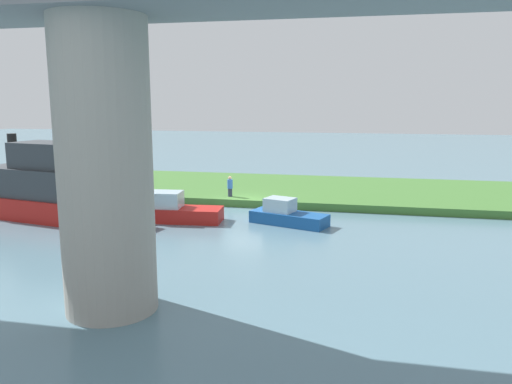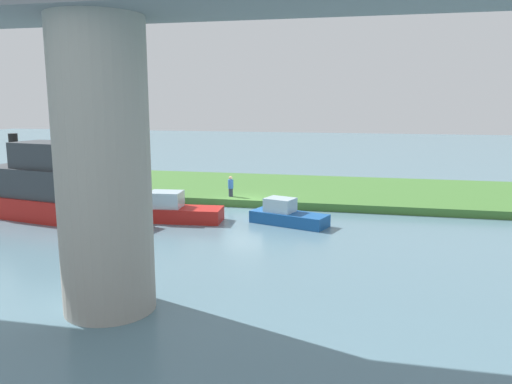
# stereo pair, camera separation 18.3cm
# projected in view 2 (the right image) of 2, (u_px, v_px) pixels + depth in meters

# --- Properties ---
(ground_plane) EXTENTS (160.00, 160.00, 0.00)m
(ground_plane) POSITION_uv_depth(u_px,v_px,m) (245.00, 208.00, 32.85)
(ground_plane) COLOR slate
(grassy_bank) EXTENTS (80.00, 12.00, 0.50)m
(grassy_bank) POSITION_uv_depth(u_px,v_px,m) (264.00, 189.00, 38.57)
(grassy_bank) COLOR #427533
(grassy_bank) RESTS_ON ground
(bridge_pylon) EXTENTS (2.99, 2.99, 9.42)m
(bridge_pylon) POSITION_uv_depth(u_px,v_px,m) (103.00, 169.00, 16.08)
(bridge_pylon) COLOR #9E998E
(bridge_pylon) RESTS_ON ground
(person_on_bank) EXTENTS (0.48, 0.48, 1.39)m
(person_on_bank) POSITION_uv_depth(u_px,v_px,m) (231.00, 186.00, 33.94)
(person_on_bank) COLOR #2D334C
(person_on_bank) RESTS_ON grassy_bank
(mooring_post) EXTENTS (0.20, 0.20, 1.07)m
(mooring_post) POSITION_uv_depth(u_px,v_px,m) (123.00, 183.00, 36.07)
(mooring_post) COLOR brown
(mooring_post) RESTS_ON grassy_bank
(motorboat_white) EXTENTS (10.09, 4.95, 4.94)m
(motorboat_white) POSITION_uv_depth(u_px,v_px,m) (45.00, 187.00, 29.94)
(motorboat_white) COLOR red
(motorboat_white) RESTS_ON ground
(motorboat_red) EXTENTS (4.63, 2.85, 1.45)m
(motorboat_red) POSITION_uv_depth(u_px,v_px,m) (287.00, 215.00, 28.40)
(motorboat_red) COLOR #195199
(motorboat_red) RESTS_ON ground
(skiff_small) EXTENTS (5.28, 2.26, 1.71)m
(skiff_small) POSITION_uv_depth(u_px,v_px,m) (175.00, 211.00, 29.16)
(skiff_small) COLOR red
(skiff_small) RESTS_ON ground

